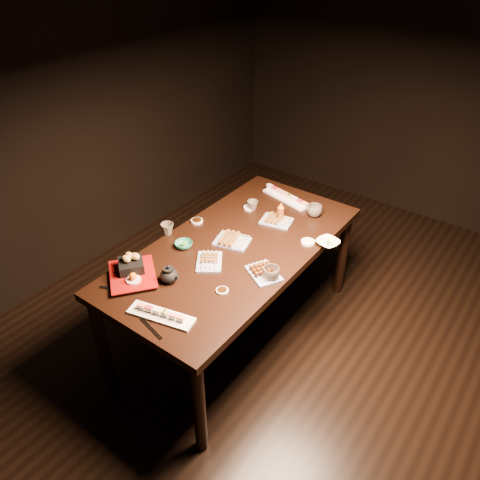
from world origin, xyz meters
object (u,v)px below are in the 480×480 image
teacup_near_left (167,229)px  teacup_mid_right (271,273)px  yakitori_plate_center (232,239)px  yakitori_plate_right (209,259)px  sushi_platter_far (287,196)px  teacup_far_left (253,205)px  tempura_tray (132,269)px  condiment_bottle (281,212)px  yakitori_plate_left (276,219)px  teapot (169,274)px  edamame_bowl_cream (328,243)px  sushi_platter_near (161,313)px  edamame_bowl_green (184,245)px  dining_table (236,291)px  teacup_far_right (315,211)px

teacup_near_left → teacup_mid_right: bearing=1.1°
yakitori_plate_center → yakitori_plate_right: size_ratio=1.07×
sushi_platter_far → teacup_far_left: size_ratio=5.18×
yakitori_plate_center → tempura_tray: 0.67m
teacup_far_left → teacup_mid_right: bearing=-47.0°
tempura_tray → condiment_bottle: 1.09m
yakitori_plate_left → teapot: size_ratio=1.64×
teacup_near_left → teacup_mid_right: (0.81, 0.01, -0.00)m
yakitori_plate_left → edamame_bowl_cream: bearing=-17.7°
yakitori_plate_left → teacup_near_left: teacup_near_left is taller
yakitori_plate_center → teacup_mid_right: bearing=-36.6°
sushi_platter_near → yakitori_plate_left: yakitori_plate_left is taller
sushi_platter_far → edamame_bowl_green: size_ratio=3.54×
yakitori_plate_left → edamame_bowl_cream: size_ratio=1.49×
sushi_platter_near → teapot: bearing=110.8°
dining_table → yakitori_plate_left: bearing=96.6°
tempura_tray → edamame_bowl_cream: bearing=89.5°
dining_table → condiment_bottle: 0.62m
edamame_bowl_green → teacup_near_left: 0.19m
tempura_tray → teacup_far_right: (0.52, 1.23, -0.02)m
sushi_platter_near → teacup_far_left: bearing=87.9°
sushi_platter_near → teacup_near_left: size_ratio=4.30×
yakitori_plate_left → teacup_far_right: size_ratio=1.99×
yakitori_plate_right → teapot: (-0.07, -0.27, 0.03)m
teapot → edamame_bowl_cream: bearing=54.0°
edamame_bowl_green → teacup_mid_right: (0.62, 0.06, 0.02)m
dining_table → tempura_tray: 0.80m
tempura_tray → teacup_mid_right: tempura_tray is taller
yakitori_plate_right → teacup_near_left: size_ratio=2.39×
edamame_bowl_green → teapot: (0.16, -0.30, 0.04)m
edamame_bowl_cream → teacup_far_right: size_ratio=1.34×
edamame_bowl_green → teacup_mid_right: 0.62m
yakitori_plate_right → edamame_bowl_green: bearing=-133.8°
sushi_platter_far → edamame_bowl_cream: size_ratio=2.87×
dining_table → condiment_bottle: (0.07, 0.42, 0.45)m
sushi_platter_far → teacup_mid_right: (0.42, -0.85, 0.01)m
edamame_bowl_cream → teacup_far_left: (-0.64, 0.08, 0.02)m
yakitori_plate_right → teacup_mid_right: teacup_mid_right is taller
yakitori_plate_left → teacup_mid_right: size_ratio=2.09×
edamame_bowl_green → edamame_bowl_cream: bearing=37.7°
sushi_platter_far → teapot: teapot is taller
sushi_platter_near → teacup_far_right: size_ratio=3.54×
yakitori_plate_center → tempura_tray: bearing=-126.8°
teacup_near_left → condiment_bottle: condiment_bottle is taller
dining_table → sushi_platter_near: size_ratio=4.92×
yakitori_plate_center → teacup_mid_right: 0.43m
yakitori_plate_center → teapot: (-0.05, -0.52, 0.03)m
edamame_bowl_cream → teacup_far_left: teacup_far_left is taller
tempura_tray → teapot: (0.20, 0.10, -0.01)m
sushi_platter_near → sushi_platter_far: size_ratio=0.92×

